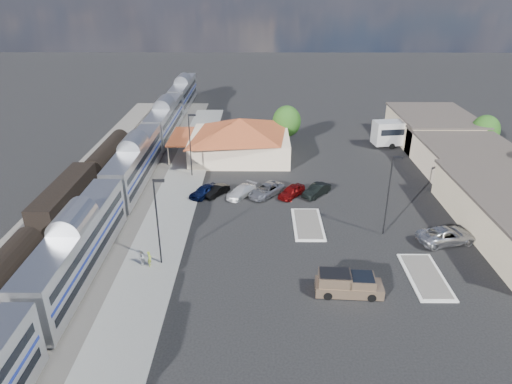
{
  "coord_description": "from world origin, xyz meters",
  "views": [
    {
      "loc": [
        -1.52,
        -43.29,
        25.02
      ],
      "look_at": [
        -1.88,
        4.75,
        2.8
      ],
      "focal_mm": 32.0,
      "sensor_mm": 36.0,
      "label": 1
    }
  ],
  "objects_px": {
    "coach_bus": "(413,131)",
    "pickup_truck": "(349,284)",
    "station_depot": "(240,138)",
    "suv": "(446,235)"
  },
  "relations": [
    {
      "from": "coach_bus",
      "to": "pickup_truck",
      "type": "bearing_deg",
      "value": 148.21
    },
    {
      "from": "suv",
      "to": "station_depot",
      "type": "bearing_deg",
      "value": 27.76
    },
    {
      "from": "station_depot",
      "to": "coach_bus",
      "type": "distance_m",
      "value": 29.13
    },
    {
      "from": "station_depot",
      "to": "suv",
      "type": "height_order",
      "value": "station_depot"
    },
    {
      "from": "station_depot",
      "to": "coach_bus",
      "type": "relative_size",
      "value": 1.34
    },
    {
      "from": "suv",
      "to": "coach_bus",
      "type": "bearing_deg",
      "value": -24.23
    },
    {
      "from": "pickup_truck",
      "to": "coach_bus",
      "type": "distance_m",
      "value": 43.86
    },
    {
      "from": "station_depot",
      "to": "pickup_truck",
      "type": "height_order",
      "value": "station_depot"
    },
    {
      "from": "station_depot",
      "to": "suv",
      "type": "bearing_deg",
      "value": -48.58
    },
    {
      "from": "station_depot",
      "to": "suv",
      "type": "distance_m",
      "value": 34.39
    }
  ]
}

